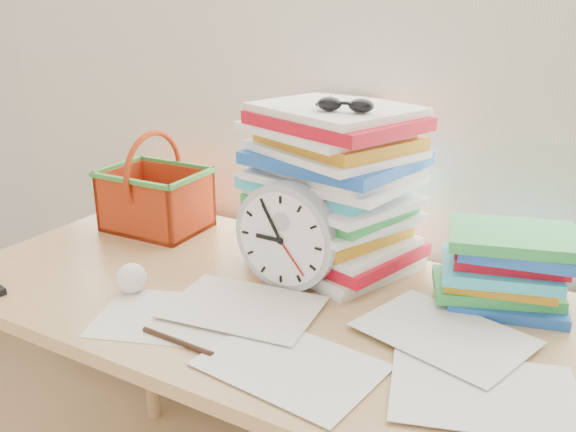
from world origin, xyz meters
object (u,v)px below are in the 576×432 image
Objects in this scene: paper_stack at (329,187)px; clock at (287,236)px; desk at (266,327)px; basket at (155,182)px; book_stack at (507,267)px.

paper_stack is 0.17m from clock.
basket is (-0.47, 0.19, 0.20)m from desk.
paper_stack is at bearing 81.25° from desk.
basket is at bearing 165.37° from clock.
book_stack reaches higher than desk.
basket reaches higher than desk.
clock is (-0.02, -0.16, -0.07)m from paper_stack.
clock is at bearing -17.03° from basket.
book_stack is at bearing 20.59° from clock.
paper_stack is 0.42m from book_stack.
paper_stack is 1.60× the size of clock.
clock is at bearing 76.19° from desk.
paper_stack is 1.38× the size of book_stack.
clock reaches higher than book_stack.
paper_stack reaches higher than basket.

